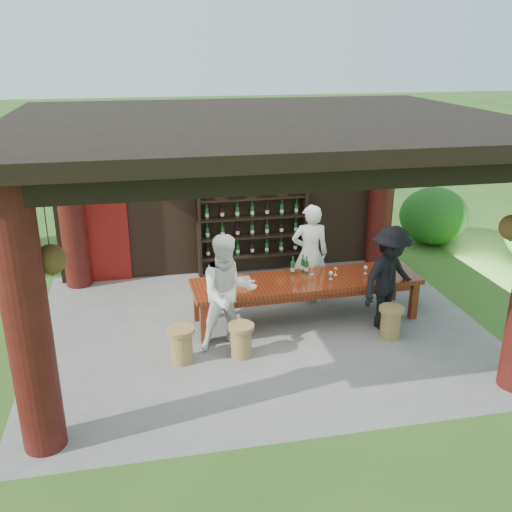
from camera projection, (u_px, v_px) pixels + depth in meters
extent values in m
plane|color=#2D5119|center=(261.00, 328.00, 9.64)|extent=(90.00, 90.00, 0.00)
cube|color=slate|center=(261.00, 330.00, 9.66)|extent=(7.40, 5.90, 0.10)
cube|color=black|center=(233.00, 193.00, 11.58)|extent=(7.00, 0.18, 3.30)
cube|color=maroon|center=(104.00, 233.00, 11.22)|extent=(0.95, 0.06, 2.00)
cylinder|color=#380C0A|center=(27.00, 321.00, 6.26)|extent=(0.50, 0.50, 3.30)
cylinder|color=#380C0A|center=(71.00, 204.00, 10.80)|extent=(0.50, 0.50, 3.30)
cylinder|color=#380C0A|center=(382.00, 188.00, 12.00)|extent=(0.50, 0.50, 3.30)
cube|color=black|center=(307.00, 174.00, 6.33)|extent=(6.70, 0.35, 0.35)
cube|color=black|center=(41.00, 148.00, 7.94)|extent=(0.30, 5.20, 0.30)
cube|color=black|center=(453.00, 134.00, 9.13)|extent=(0.30, 5.20, 0.30)
cube|color=black|center=(261.00, 123.00, 8.45)|extent=(7.50, 6.00, 0.20)
cylinder|color=black|center=(47.00, 230.00, 6.16)|extent=(0.01, 0.01, 0.75)
cone|color=black|center=(52.00, 269.00, 6.32)|extent=(0.32, 0.32, 0.18)
sphere|color=#1E5919|center=(51.00, 259.00, 6.28)|extent=(0.34, 0.34, 0.34)
cone|color=black|center=(511.00, 236.00, 7.40)|extent=(0.32, 0.32, 0.18)
sphere|color=#1E5919|center=(512.00, 228.00, 7.36)|extent=(0.34, 0.34, 0.34)
cube|color=#5F1B0D|center=(306.00, 281.00, 9.70)|extent=(3.93, 1.13, 0.08)
cube|color=#5F1B0D|center=(306.00, 287.00, 9.73)|extent=(3.73, 0.97, 0.12)
cube|color=#5F1B0D|center=(204.00, 323.00, 9.06)|extent=(0.12, 0.12, 0.67)
cube|color=#5F1B0D|center=(414.00, 301.00, 9.86)|extent=(0.12, 0.12, 0.67)
cube|color=#5F1B0D|center=(197.00, 302.00, 9.79)|extent=(0.12, 0.12, 0.67)
cube|color=#5F1B0D|center=(393.00, 283.00, 10.59)|extent=(0.12, 0.12, 0.67)
cylinder|color=olive|center=(241.00, 342.00, 8.69)|extent=(0.32, 0.32, 0.47)
cylinder|color=olive|center=(241.00, 327.00, 8.60)|extent=(0.41, 0.41, 0.06)
cylinder|color=olive|center=(390.00, 324.00, 9.26)|extent=(0.32, 0.32, 0.47)
cylinder|color=olive|center=(392.00, 309.00, 9.17)|extent=(0.40, 0.40, 0.06)
cylinder|color=olive|center=(182.00, 347.00, 8.54)|extent=(0.33, 0.33, 0.49)
cylinder|color=olive|center=(181.00, 330.00, 8.44)|extent=(0.42, 0.42, 0.07)
imported|color=white|center=(310.00, 254.00, 10.35)|extent=(0.72, 0.52, 1.85)
imported|color=white|center=(228.00, 293.00, 8.71)|extent=(0.97, 0.79, 1.86)
imported|color=black|center=(390.00, 278.00, 9.36)|extent=(1.32, 1.10, 1.78)
cube|color=#BF6672|center=(242.00, 282.00, 9.39)|extent=(0.27, 0.19, 0.14)
ellipsoid|color=#194C14|center=(433.00, 220.00, 13.52)|extent=(1.60, 1.60, 1.36)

